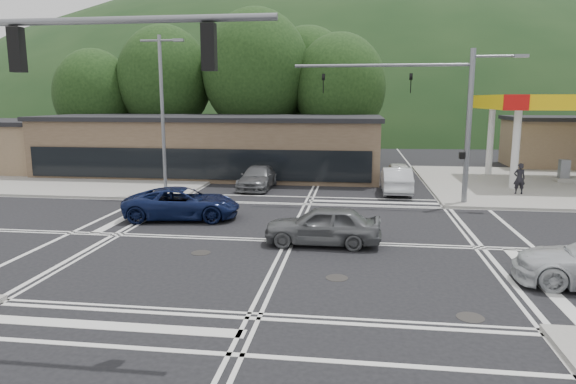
# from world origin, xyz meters

# --- Properties ---
(ground) EXTENTS (120.00, 120.00, 0.00)m
(ground) POSITION_xyz_m (0.00, 0.00, 0.00)
(ground) COLOR black
(ground) RESTS_ON ground
(sidewalk_ne) EXTENTS (16.00, 16.00, 0.15)m
(sidewalk_ne) POSITION_xyz_m (15.00, 15.00, 0.07)
(sidewalk_ne) COLOR gray
(sidewalk_ne) RESTS_ON ground
(sidewalk_nw) EXTENTS (16.00, 16.00, 0.15)m
(sidewalk_nw) POSITION_xyz_m (-15.00, 15.00, 0.07)
(sidewalk_nw) COLOR gray
(sidewalk_nw) RESTS_ON ground
(convenience_store) EXTENTS (10.00, 6.00, 3.80)m
(convenience_store) POSITION_xyz_m (20.00, 25.00, 1.90)
(convenience_store) COLOR #846B4F
(convenience_store) RESTS_ON ground
(commercial_row) EXTENTS (24.00, 8.00, 4.00)m
(commercial_row) POSITION_xyz_m (-8.00, 17.00, 2.00)
(commercial_row) COLOR brown
(commercial_row) RESTS_ON ground
(commercial_nw) EXTENTS (8.00, 7.00, 3.60)m
(commercial_nw) POSITION_xyz_m (-24.00, 17.00, 1.80)
(commercial_nw) COLOR #846B4F
(commercial_nw) RESTS_ON ground
(hill_north) EXTENTS (252.00, 126.00, 140.00)m
(hill_north) POSITION_xyz_m (0.00, 90.00, 0.00)
(hill_north) COLOR black
(hill_north) RESTS_ON ground
(tree_n_a) EXTENTS (8.00, 8.00, 11.75)m
(tree_n_a) POSITION_xyz_m (-14.00, 24.00, 7.14)
(tree_n_a) COLOR #382619
(tree_n_a) RESTS_ON ground
(tree_n_b) EXTENTS (9.00, 9.00, 12.98)m
(tree_n_b) POSITION_xyz_m (-6.00, 24.00, 7.79)
(tree_n_b) COLOR #382619
(tree_n_b) RESTS_ON ground
(tree_n_c) EXTENTS (7.60, 7.60, 10.87)m
(tree_n_c) POSITION_xyz_m (1.00, 24.00, 6.49)
(tree_n_c) COLOR #382619
(tree_n_c) RESTS_ON ground
(tree_n_d) EXTENTS (6.80, 6.80, 9.76)m
(tree_n_d) POSITION_xyz_m (-20.00, 23.00, 5.84)
(tree_n_d) COLOR #382619
(tree_n_d) RESTS_ON ground
(tree_n_e) EXTENTS (8.40, 8.40, 11.98)m
(tree_n_e) POSITION_xyz_m (-2.00, 28.00, 7.14)
(tree_n_e) COLOR #382619
(tree_n_e) RESTS_ON ground
(streetlight_nw) EXTENTS (2.50, 0.25, 9.00)m
(streetlight_nw) POSITION_xyz_m (-8.44, 9.00, 5.05)
(streetlight_nw) COLOR slate
(streetlight_nw) RESTS_ON ground
(signal_mast_ne) EXTENTS (11.65, 0.30, 8.00)m
(signal_mast_ne) POSITION_xyz_m (6.95, 8.20, 5.07)
(signal_mast_ne) COLOR slate
(signal_mast_ne) RESTS_ON ground
(car_blue_west) EXTENTS (5.56, 3.16, 1.46)m
(car_blue_west) POSITION_xyz_m (-5.44, 3.10, 0.73)
(car_blue_west) COLOR #0E1840
(car_blue_west) RESTS_ON ground
(car_grey_center) EXTENTS (4.44, 1.81, 1.51)m
(car_grey_center) POSITION_xyz_m (1.30, -0.30, 0.76)
(car_grey_center) COLOR #595B5E
(car_grey_center) RESTS_ON ground
(car_queue_a) EXTENTS (1.64, 4.69, 1.55)m
(car_queue_a) POSITION_xyz_m (4.89, 11.25, 0.77)
(car_queue_a) COLOR silver
(car_queue_a) RESTS_ON ground
(car_queue_b) EXTENTS (1.75, 4.14, 1.40)m
(car_queue_b) POSITION_xyz_m (5.28, 15.04, 0.70)
(car_queue_b) COLOR silver
(car_queue_b) RESTS_ON ground
(car_northbound) EXTENTS (2.08, 4.81, 1.38)m
(car_northbound) POSITION_xyz_m (-3.52, 11.65, 0.69)
(car_northbound) COLOR #585B5D
(car_northbound) RESTS_ON ground
(pedestrian) EXTENTS (0.65, 0.43, 1.77)m
(pedestrian) POSITION_xyz_m (11.75, 11.01, 1.04)
(pedestrian) COLOR black
(pedestrian) RESTS_ON sidewalk_ne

